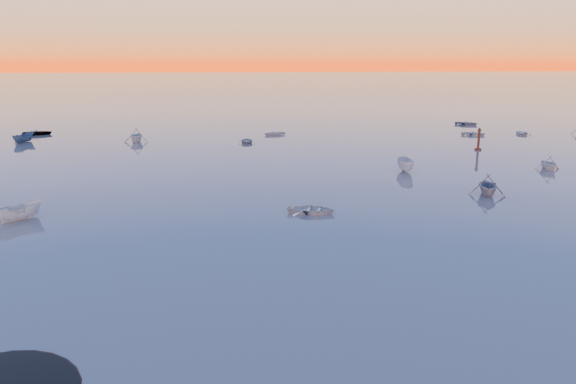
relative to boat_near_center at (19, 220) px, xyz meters
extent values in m
plane|color=#6E625C|center=(20.05, 74.02, 0.00)|extent=(600.00, 600.00, 0.00)
imported|color=silver|center=(0.00, 0.00, 0.00)|extent=(3.81, 3.89, 1.32)
imported|color=silver|center=(51.06, 14.78, 0.00)|extent=(3.38, 1.57, 1.17)
cylinder|color=#3E160D|center=(48.80, 27.97, 0.05)|extent=(0.88, 0.88, 0.29)
cylinder|color=#3E160D|center=(48.80, 27.97, 1.28)|extent=(0.31, 0.31, 2.55)
cone|color=#3E160D|center=(48.80, 27.97, 2.80)|extent=(0.59, 0.59, 0.49)
camera|label=1|loc=(16.62, -43.01, 12.32)|focal=35.00mm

